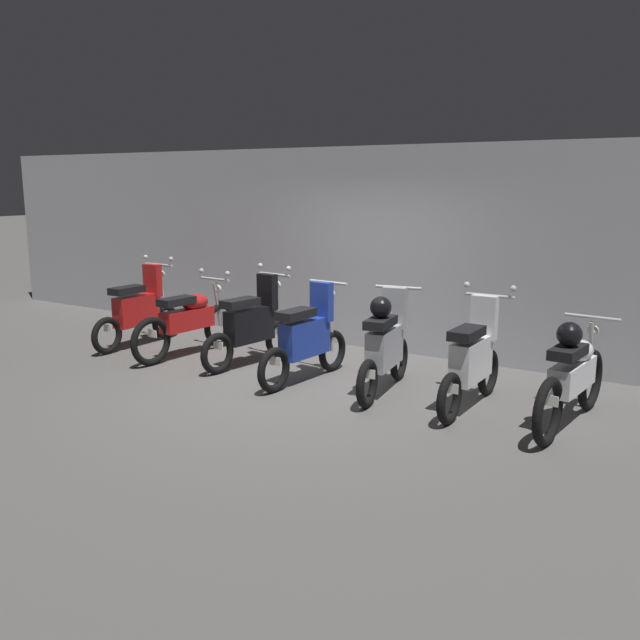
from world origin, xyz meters
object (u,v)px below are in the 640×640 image
object	(u,v)px
motorbike_slot_1	(189,321)
motorbike_slot_4	(385,344)
motorbike_slot_5	(472,360)
motorbike_slot_3	(307,338)
motorbike_slot_0	(139,310)
motorbike_slot_2	(252,325)
motorbike_slot_6	(572,375)

from	to	relation	value
motorbike_slot_1	motorbike_slot_4	world-z (taller)	motorbike_slot_4
motorbike_slot_4	motorbike_slot_5	xyz separation A→B (m)	(1.03, 0.01, -0.04)
motorbike_slot_3	motorbike_slot_5	bearing A→B (deg)	2.30
motorbike_slot_0	motorbike_slot_3	xyz separation A→B (m)	(3.09, -0.21, -0.00)
motorbike_slot_4	motorbike_slot_5	bearing A→B (deg)	0.34
motorbike_slot_1	motorbike_slot_3	xyz separation A→B (m)	(2.06, -0.16, 0.03)
motorbike_slot_2	motorbike_slot_4	bearing A→B (deg)	-4.76
motorbike_slot_2	motorbike_slot_3	distance (m)	1.06
motorbike_slot_3	motorbike_slot_6	xyz separation A→B (m)	(3.08, 0.06, 0.00)
motorbike_slot_2	motorbike_slot_5	bearing A→B (deg)	-3.05
motorbike_slot_3	motorbike_slot_5	xyz separation A→B (m)	(2.05, 0.08, 0.00)
motorbike_slot_0	motorbike_slot_1	world-z (taller)	motorbike_slot_0
motorbike_slot_1	motorbike_slot_2	xyz separation A→B (m)	(1.03, 0.09, 0.04)
motorbike_slot_1	motorbike_slot_2	bearing A→B (deg)	4.84
motorbike_slot_4	motorbike_slot_6	xyz separation A→B (m)	(2.06, -0.02, -0.04)
motorbike_slot_3	motorbike_slot_0	bearing A→B (deg)	176.14
motorbike_slot_4	motorbike_slot_0	bearing A→B (deg)	178.16
motorbike_slot_0	motorbike_slot_2	distance (m)	2.06
motorbike_slot_0	motorbike_slot_1	xyz separation A→B (m)	(1.03, -0.05, -0.04)
motorbike_slot_3	motorbike_slot_5	distance (m)	2.06
motorbike_slot_4	motorbike_slot_6	world-z (taller)	motorbike_slot_4
motorbike_slot_4	motorbike_slot_6	bearing A→B (deg)	-0.50
motorbike_slot_2	motorbike_slot_5	xyz separation A→B (m)	(3.08, -0.16, 0.00)
motorbike_slot_0	motorbike_slot_2	xyz separation A→B (m)	(2.06, 0.04, 0.00)
motorbike_slot_0	motorbike_slot_4	world-z (taller)	motorbike_slot_0
motorbike_slot_3	motorbike_slot_4	xyz separation A→B (m)	(1.02, 0.08, 0.04)
motorbike_slot_5	motorbike_slot_6	world-z (taller)	motorbike_slot_5
motorbike_slot_0	motorbike_slot_2	world-z (taller)	same
motorbike_slot_4	motorbike_slot_2	bearing A→B (deg)	175.24
motorbike_slot_0	motorbike_slot_1	bearing A→B (deg)	-2.70
motorbike_slot_4	motorbike_slot_1	bearing A→B (deg)	178.45
motorbike_slot_3	motorbike_slot_6	size ratio (longest dim) A/B	0.86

